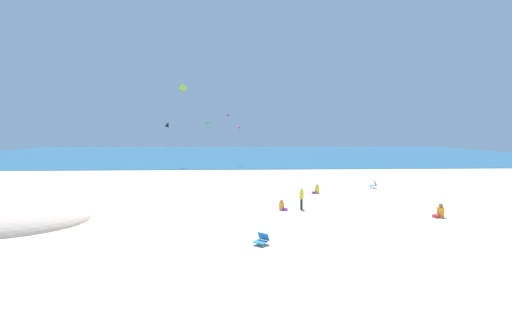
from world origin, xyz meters
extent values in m
plane|color=beige|center=(0.00, 10.00, 0.00)|extent=(120.00, 120.00, 0.00)
cube|color=#236084|center=(0.00, 57.67, 0.03)|extent=(120.00, 60.00, 0.05)
cube|color=#2370B2|center=(-0.11, -1.50, 0.16)|extent=(0.73, 0.72, 0.03)
cube|color=#2370B2|center=(0.05, -1.30, 0.34)|extent=(0.56, 0.50, 0.37)
cylinder|color=#B7B7BC|center=(0.02, -1.79, 0.08)|extent=(0.02, 0.02, 0.16)
cylinder|color=#B7B7BC|center=(-0.41, -1.45, 0.08)|extent=(0.02, 0.02, 0.16)
cube|color=#2370B2|center=(10.69, 13.24, 0.20)|extent=(0.67, 0.67, 0.03)
cube|color=#2370B2|center=(10.92, 13.11, 0.40)|extent=(0.43, 0.54, 0.42)
cylinder|color=#B7B7BC|center=(10.44, 13.10, 0.10)|extent=(0.02, 0.02, 0.20)
cylinder|color=#B7B7BC|center=(10.68, 13.53, 0.10)|extent=(0.02, 0.02, 0.20)
cylinder|color=orange|center=(1.64, 5.20, 0.25)|extent=(0.45, 0.45, 0.50)
sphere|color=#A87A5B|center=(1.64, 5.20, 0.59)|extent=(0.20, 0.20, 0.20)
cube|color=purple|center=(1.81, 5.10, 0.07)|extent=(0.44, 0.41, 0.14)
cylinder|color=yellow|center=(5.22, 10.86, 0.28)|extent=(0.47, 0.47, 0.57)
sphere|color=beige|center=(5.22, 10.86, 0.67)|extent=(0.23, 0.23, 0.23)
cube|color=purple|center=(5.00, 10.79, 0.08)|extent=(0.48, 0.40, 0.16)
cylinder|color=black|center=(2.92, 5.27, 0.35)|extent=(0.12, 0.12, 0.69)
cylinder|color=black|center=(2.98, 5.41, 0.35)|extent=(0.12, 0.12, 0.69)
cylinder|color=yellow|center=(2.95, 5.34, 0.95)|extent=(0.36, 0.36, 0.52)
sphere|color=beige|center=(2.95, 5.34, 1.30)|extent=(0.19, 0.19, 0.19)
cylinder|color=orange|center=(10.77, 2.95, 0.30)|extent=(0.48, 0.48, 0.60)
sphere|color=#846047|center=(10.77, 2.95, 0.71)|extent=(0.24, 0.24, 0.24)
cube|color=red|center=(10.54, 2.89, 0.09)|extent=(0.50, 0.41, 0.17)
cylinder|color=red|center=(-10.68, 2.10, 0.24)|extent=(0.43, 0.43, 0.48)
sphere|color=#846047|center=(-10.68, 2.10, 0.57)|extent=(0.19, 0.19, 0.19)
cube|color=white|center=(-10.52, 2.20, 0.07)|extent=(0.42, 0.39, 0.14)
pyramid|color=red|center=(-1.16, 33.28, 5.53)|extent=(0.72, 0.81, 0.40)
cylinder|color=blue|center=(-1.21, 33.29, 4.72)|extent=(0.12, 0.07, 0.73)
pyramid|color=green|center=(-5.10, 27.59, 6.10)|extent=(0.85, 0.76, 0.43)
cylinder|color=#1EADAD|center=(-5.12, 27.64, 5.09)|extent=(0.10, 0.19, 1.10)
cube|color=#99DB33|center=(-9.16, 33.60, 11.11)|extent=(1.13, 0.32, 1.12)
cylinder|color=red|center=(-9.16, 33.60, 10.41)|extent=(0.03, 0.03, 0.58)
cone|color=black|center=(-9.12, 22.52, 5.75)|extent=(0.67, 0.51, 0.71)
cylinder|color=green|center=(-9.12, 22.52, 5.13)|extent=(0.17, 0.04, 0.75)
pyramid|color=purple|center=(-2.57, 28.60, 7.09)|extent=(0.63, 0.63, 0.34)
cylinder|color=orange|center=(-2.60, 28.64, 6.55)|extent=(0.07, 0.07, 0.43)
camera|label=1|loc=(-0.96, -16.38, 5.12)|focal=24.10mm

